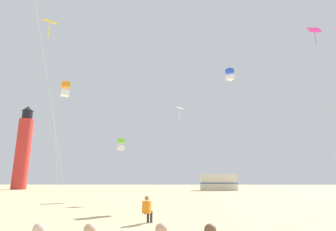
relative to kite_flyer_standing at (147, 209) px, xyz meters
name	(u,v)px	position (x,y,z in m)	size (l,w,h in m)	color
kite_flyer_standing	(147,209)	(0.00, 0.00, 0.00)	(0.44, 0.56, 1.16)	orange
kite_box_orange	(65,89)	(-7.60, 7.91, 8.31)	(1.39, 1.19, 9.51)	silver
kite_box_blue	(230,75)	(6.67, 13.11, 11.46)	(2.68, 2.68, 12.68)	silver
kite_diamond_white	(179,111)	(1.58, 15.74, 8.38)	(1.64, 1.64, 9.58)	silver
kite_diamond_gold	(50,29)	(-6.98, 3.28, 10.91)	(2.84, 2.84, 12.33)	silver
kite_box_lime	(121,144)	(-4.34, 14.72, 4.72)	(2.47, 2.47, 5.91)	silver
kite_diamond_magenta	(315,38)	(11.71, 6.22, 11.58)	(1.73, 1.73, 13.06)	silver
lighthouse_distant	(23,149)	(-29.65, 41.28, 7.22)	(2.80, 2.80, 16.80)	red
rv_van_cream	(218,182)	(8.72, 37.80, 0.78)	(6.52, 2.56, 2.80)	beige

